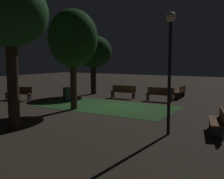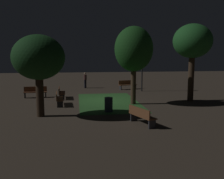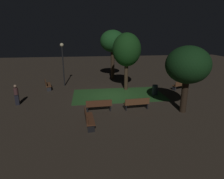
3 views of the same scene
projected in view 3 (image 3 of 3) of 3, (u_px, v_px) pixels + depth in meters
The scene contains 13 objects.
ground_plane at pixel (112, 97), 16.56m from camera, with size 60.00×60.00×0.00m, color #3D3328.
grass_lawn at pixel (118, 95), 17.00m from camera, with size 7.99×4.27×0.01m, color #2D6028.
bench_back_row at pixel (99, 105), 13.27m from camera, with size 1.82×0.56×0.88m.
bench_path_side at pixel (137, 103), 13.61m from camera, with size 1.83×0.61×0.88m.
bench_front_right at pixel (88, 118), 11.21m from camera, with size 0.62×1.83×0.88m.
bench_corner at pixel (47, 84), 18.61m from camera, with size 0.91×1.86×0.88m.
bench_front_left at pixel (181, 85), 18.50m from camera, with size 1.86×1.07×0.88m.
tree_left_canopy at pixel (188, 65), 12.45m from camera, with size 2.89×2.89×4.56m.
tree_back_left at pixel (127, 50), 17.60m from camera, with size 2.64×2.64×5.37m.
tree_right_canopy at pixel (113, 42), 21.66m from camera, with size 2.84×2.84×5.67m.
lamp_post_path_center at pixel (63, 57), 19.11m from camera, with size 0.36×0.36×4.37m.
trash_bin at pixel (155, 90), 16.92m from camera, with size 0.49×0.49×0.89m, color #2D3842.
pedestrian at pixel (16, 94), 14.39m from camera, with size 0.32×0.32×1.61m.
Camera 3 is at (-2.09, -15.56, 5.31)m, focal length 30.52 mm.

